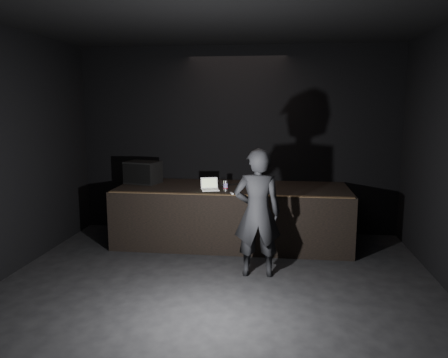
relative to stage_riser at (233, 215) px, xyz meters
The scene contains 11 objects.
ground 2.78m from the stage_riser, 90.00° to the right, with size 7.00×7.00×0.00m, color black.
room_walls 3.13m from the stage_riser, 90.00° to the right, with size 6.10×7.10×3.52m.
stage_riser is the anchor object (origin of this frame).
riser_lip 0.87m from the stage_riser, 90.00° to the right, with size 3.92×0.10×0.01m, color brown.
stage_monitor 1.82m from the stage_riser, behind, with size 0.68×0.57×0.40m.
cable 0.54m from the stage_riser, 135.06° to the left, with size 0.02×0.02×0.99m, color black.
laptop 0.73m from the stage_riser, 138.91° to the right, with size 0.35×0.33×0.20m.
beer_can 0.71m from the stage_riser, 101.27° to the right, with size 0.07×0.07×0.18m.
plastic_cup 0.59m from the stage_riser, 157.20° to the left, with size 0.07×0.07×0.09m, color white.
wii_remote 0.83m from the stage_riser, 85.24° to the right, with size 0.03×0.14×0.03m, color white.
person 1.61m from the stage_riser, 71.19° to the right, with size 0.67×0.44×1.82m, color black.
Camera 1 is at (0.78, -4.72, 2.38)m, focal length 35.00 mm.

